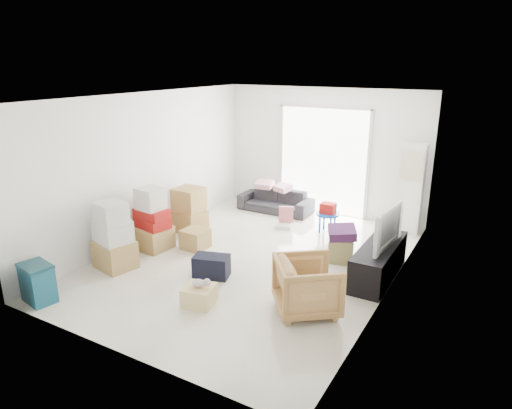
{
  "coord_description": "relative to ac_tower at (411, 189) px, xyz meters",
  "views": [
    {
      "loc": [
        3.56,
        -6.13,
        3.22
      ],
      "look_at": [
        -0.07,
        0.2,
        0.91
      ],
      "focal_mm": 32.0,
      "sensor_mm": 36.0,
      "label": 1
    }
  ],
  "objects": [
    {
      "name": "room_shell",
      "position": [
        -1.95,
        -2.65,
        0.48
      ],
      "size": [
        4.98,
        6.48,
        3.18
      ],
      "color": "white",
      "rests_on": "ground"
    },
    {
      "name": "plush_bunny",
      "position": [
        -1.83,
        -4.3,
        -0.55
      ],
      "size": [
        0.27,
        0.15,
        0.14
      ],
      "rotation": [
        0.0,
        0.0,
        -0.04
      ],
      "color": "#B2ADA8",
      "rests_on": "wood_crate"
    },
    {
      "name": "pillow_left",
      "position": [
        -3.15,
        -0.1,
        -0.17
      ],
      "size": [
        0.41,
        0.34,
        0.12
      ],
      "primitive_type": "cube",
      "rotation": [
        0.0,
        0.0,
        0.11
      ],
      "color": "#D79CA7",
      "rests_on": "sofa"
    },
    {
      "name": "toy_walker",
      "position": [
        -2.21,
        -0.97,
        -0.76
      ],
      "size": [
        0.39,
        0.38,
        0.42
      ],
      "rotation": [
        0.0,
        0.0,
        0.4
      ],
      "color": "silver",
      "rests_on": "room_shell"
    },
    {
      "name": "wood_crate",
      "position": [
        -1.86,
        -4.3,
        -0.74
      ],
      "size": [
        0.48,
        0.48,
        0.27
      ],
      "primitive_type": "cube",
      "rotation": [
        0.0,
        0.0,
        0.22
      ],
      "color": "#E4CA83",
      "rests_on": "room_shell"
    },
    {
      "name": "sliding_door",
      "position": [
        -1.95,
        0.33,
        0.37
      ],
      "size": [
        2.1,
        0.04,
        2.33
      ],
      "color": "white",
      "rests_on": "room_shell"
    },
    {
      "name": "kids_table",
      "position": [
        -1.36,
        -0.8,
        -0.46
      ],
      "size": [
        0.45,
        0.45,
        0.59
      ],
      "rotation": [
        0.0,
        0.0,
        -0.15
      ],
      "color": "blue",
      "rests_on": "room_shell"
    },
    {
      "name": "ac_tower",
      "position": [
        0.0,
        0.0,
        0.0
      ],
      "size": [
        0.45,
        0.3,
        1.75
      ],
      "primitive_type": "cube",
      "color": "silver",
      "rests_on": "room_shell"
    },
    {
      "name": "armchair",
      "position": [
        -0.5,
        -3.73,
        -0.47
      ],
      "size": [
        1.08,
        1.09,
        0.82
      ],
      "primitive_type": "imported",
      "rotation": [
        0.0,
        0.0,
        2.23
      ],
      "color": "tan",
      "rests_on": "room_shell"
    },
    {
      "name": "box_stack_c",
      "position": [
        -3.72,
        -2.1,
        -0.44
      ],
      "size": [
        0.66,
        0.57,
        0.88
      ],
      "rotation": [
        0.0,
        0.0,
        -0.1
      ],
      "color": "tan",
      "rests_on": "room_shell"
    },
    {
      "name": "sofa",
      "position": [
        -2.84,
        -0.15,
        -0.55
      ],
      "size": [
        1.65,
        0.49,
        0.64
      ],
      "primitive_type": "imported",
      "rotation": [
        0.0,
        0.0,
        0.0
      ],
      "color": "#2A2A30",
      "rests_on": "room_shell"
    },
    {
      "name": "television",
      "position": [
        0.05,
        -2.25,
        -0.27
      ],
      "size": [
        0.71,
        1.11,
        0.14
      ],
      "primitive_type": "imported",
      "rotation": [
        0.0,
        0.0,
        1.48
      ],
      "color": "black",
      "rests_on": "tv_console"
    },
    {
      "name": "box_stack_b",
      "position": [
        -3.75,
        -3.11,
        -0.39
      ],
      "size": [
        0.67,
        0.59,
        1.12
      ],
      "rotation": [
        0.0,
        0.0,
        -0.13
      ],
      "color": "tan",
      "rests_on": "room_shell"
    },
    {
      "name": "loose_box",
      "position": [
        -3.11,
        -2.73,
        -0.7
      ],
      "size": [
        0.43,
        0.43,
        0.35
      ],
      "primitive_type": "cube",
      "rotation": [
        0.0,
        0.0,
        -0.03
      ],
      "color": "tan",
      "rests_on": "room_shell"
    },
    {
      "name": "tv_console",
      "position": [
        0.05,
        -2.25,
        -0.61
      ],
      "size": [
        0.48,
        1.6,
        0.53
      ],
      "primitive_type": "cube",
      "color": "black",
      "rests_on": "room_shell"
    },
    {
      "name": "storage_bins",
      "position": [
        -3.85,
        -5.35,
        -0.59
      ],
      "size": [
        0.54,
        0.42,
        0.56
      ],
      "rotation": [
        0.0,
        0.0,
        -0.2
      ],
      "color": "navy",
      "rests_on": "room_shell"
    },
    {
      "name": "duffel_bag",
      "position": [
        -2.2,
        -3.52,
        -0.7
      ],
      "size": [
        0.61,
        0.47,
        0.35
      ],
      "primitive_type": "cube",
      "rotation": [
        0.0,
        0.0,
        0.3
      ],
      "color": "black",
      "rests_on": "room_shell"
    },
    {
      "name": "ottoman",
      "position": [
        -0.66,
        -1.95,
        -0.67
      ],
      "size": [
        0.5,
        0.5,
        0.4
      ],
      "primitive_type": "cube",
      "rotation": [
        0.0,
        0.0,
        0.28
      ],
      "color": "tan",
      "rests_on": "room_shell"
    },
    {
      "name": "blanket",
      "position": [
        -0.66,
        -1.95,
        -0.4
      ],
      "size": [
        0.59,
        0.59,
        0.14
      ],
      "primitive_type": "cube",
      "rotation": [
        0.0,
        0.0,
        0.43
      ],
      "color": "#431E4B",
      "rests_on": "ottoman"
    },
    {
      "name": "box_stack_a",
      "position": [
        -3.75,
        -4.02,
        -0.38
      ],
      "size": [
        0.69,
        0.61,
        1.11
      ],
      "rotation": [
        0.0,
        0.0,
        -0.22
      ],
      "color": "tan",
      "rests_on": "room_shell"
    },
    {
      "name": "pillow_right",
      "position": [
        -2.66,
        -0.15,
        -0.18
      ],
      "size": [
        0.4,
        0.36,
        0.11
      ],
      "primitive_type": "cube",
      "rotation": [
        0.0,
        0.0,
        -0.37
      ],
      "color": "#D79CA7",
      "rests_on": "sofa"
    }
  ]
}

